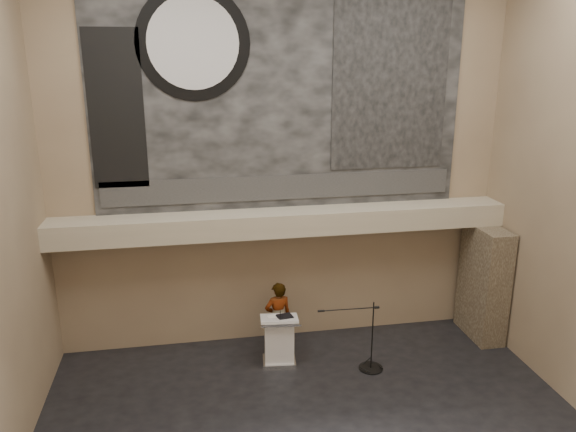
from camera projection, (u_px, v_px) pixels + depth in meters
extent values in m
cube|color=#806A51|center=(281.00, 160.00, 12.30)|extent=(10.00, 0.02, 8.50)
cube|color=#806A51|center=(440.00, 334.00, 4.75)|extent=(10.00, 0.02, 8.50)
cube|color=tan|center=(285.00, 222.00, 12.29)|extent=(10.00, 0.80, 0.50)
cylinder|color=#B2893D|center=(212.00, 239.00, 12.05)|extent=(0.04, 0.04, 0.06)
cylinder|color=#B2893D|center=(368.00, 230.00, 12.65)|extent=(0.04, 0.04, 0.06)
cube|color=black|center=(281.00, 93.00, 11.86)|extent=(8.00, 0.05, 5.00)
cube|color=#2C2C2C|center=(282.00, 187.00, 12.40)|extent=(7.76, 0.02, 0.55)
cylinder|color=black|center=(193.00, 43.00, 11.23)|extent=(2.30, 0.02, 2.30)
cylinder|color=silver|center=(193.00, 43.00, 11.21)|extent=(1.84, 0.02, 1.84)
cube|color=black|center=(390.00, 87.00, 12.21)|extent=(2.60, 0.02, 3.60)
cube|color=black|center=(116.00, 110.00, 11.32)|extent=(1.10, 0.02, 3.20)
cube|color=#45392B|center=(484.00, 282.00, 13.12)|extent=(0.60, 1.40, 2.70)
cube|color=silver|center=(279.00, 361.00, 12.26)|extent=(0.76, 0.61, 0.08)
cube|color=white|center=(279.00, 340.00, 12.11)|extent=(0.66, 0.49, 0.96)
cube|color=white|center=(279.00, 319.00, 11.95)|extent=(0.85, 0.64, 0.14)
cube|color=black|center=(285.00, 317.00, 11.94)|extent=(0.36, 0.32, 0.04)
cube|color=white|center=(274.00, 318.00, 11.92)|extent=(0.28, 0.34, 0.00)
imported|color=white|center=(278.00, 318.00, 12.50)|extent=(0.66, 0.49, 1.68)
cylinder|color=black|center=(371.00, 368.00, 12.04)|extent=(0.52, 0.52, 0.02)
cylinder|color=black|center=(372.00, 336.00, 11.82)|extent=(0.03, 0.03, 1.56)
cylinder|color=black|center=(348.00, 309.00, 11.56)|extent=(1.24, 0.07, 0.02)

